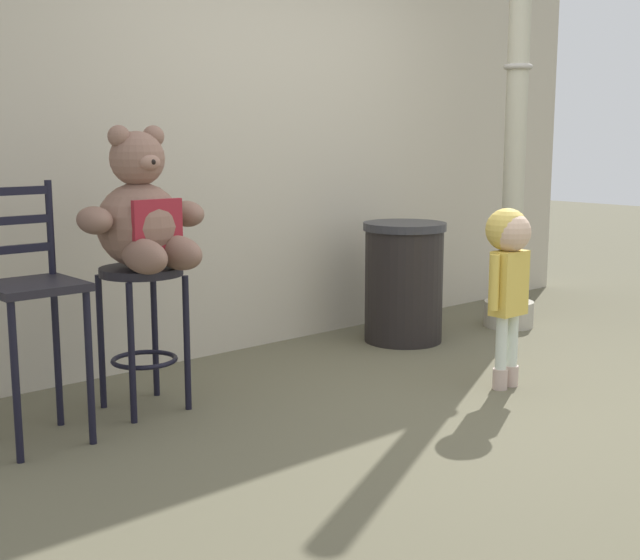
# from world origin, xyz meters

# --- Properties ---
(ground_plane) EXTENTS (24.00, 24.00, 0.00)m
(ground_plane) POSITION_xyz_m (0.00, 0.00, 0.00)
(ground_plane) COLOR brown
(building_wall) EXTENTS (6.28, 0.30, 3.36)m
(building_wall) POSITION_xyz_m (0.00, 1.87, 1.68)
(building_wall) COLOR #BBB19C
(building_wall) RESTS_ON ground_plane
(bar_stool_with_teddy) EXTENTS (0.40, 0.40, 0.71)m
(bar_stool_with_teddy) POSITION_xyz_m (-1.29, 1.08, 0.51)
(bar_stool_with_teddy) COLOR black
(bar_stool_with_teddy) RESTS_ON ground_plane
(teddy_bear) EXTENTS (0.64, 0.57, 0.67)m
(teddy_bear) POSITION_xyz_m (-1.29, 1.05, 0.96)
(teddy_bear) COLOR #846151
(teddy_bear) RESTS_ON bar_stool_with_teddy
(child_walking) EXTENTS (0.31, 0.24, 0.96)m
(child_walking) POSITION_xyz_m (0.33, 0.12, 0.70)
(child_walking) COLOR #C3A99C
(child_walking) RESTS_ON ground_plane
(trash_bin) EXTENTS (0.54, 0.54, 0.78)m
(trash_bin) POSITION_xyz_m (0.69, 1.19, 0.39)
(trash_bin) COLOR black
(trash_bin) RESTS_ON ground_plane
(lamppost) EXTENTS (0.35, 0.35, 3.11)m
(lamppost) POSITION_xyz_m (1.57, 0.99, 1.25)
(lamppost) COLOR #AEA795
(lamppost) RESTS_ON ground_plane
(bar_chair_empty) EXTENTS (0.38, 0.38, 1.14)m
(bar_chair_empty) POSITION_xyz_m (-1.88, 1.00, 0.64)
(bar_chair_empty) COLOR black
(bar_chair_empty) RESTS_ON ground_plane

